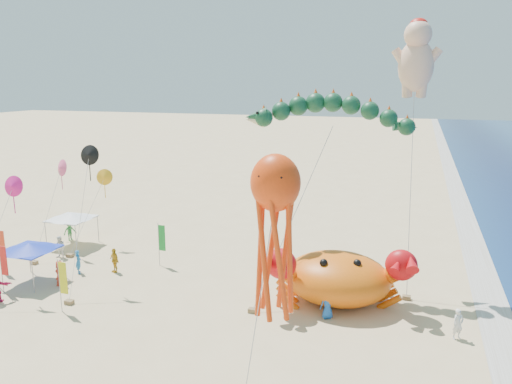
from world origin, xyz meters
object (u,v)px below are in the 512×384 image
cherub_kite (417,56)px  octopus_kite (275,224)px  dragon_kite (331,118)px  canopy_blue (29,247)px  canopy_white (71,216)px  crab_inflatable (337,277)px

cherub_kite → octopus_kite: bearing=-107.4°
dragon_kite → cherub_kite: cherub_kite is taller
dragon_kite → canopy_blue: size_ratio=3.54×
canopy_blue → canopy_white: same height
crab_inflatable → dragon_kite: dragon_kite is taller
canopy_blue → dragon_kite: bearing=19.6°
crab_inflatable → canopy_white: 22.49m
octopus_kite → canopy_white: octopus_kite is taller
cherub_kite → canopy_white: 28.46m
cherub_kite → octopus_kite: 17.34m
canopy_white → crab_inflatable: bearing=-10.6°
dragon_kite → canopy_white: (-20.83, 0.63, -8.36)m
crab_inflatable → canopy_blue: 20.01m
crab_inflatable → cherub_kite: (3.62, 5.39, 12.90)m
crab_inflatable → cherub_kite: size_ratio=0.51×
canopy_blue → octopus_kite: bearing=-19.6°
cherub_kite → canopy_white: bearing=-177.2°
crab_inflatable → cherub_kite: 14.44m
cherub_kite → canopy_blue: (-23.37, -8.50, -12.13)m
dragon_kite → canopy_white: size_ratio=3.54×
cherub_kite → canopy_white: cherub_kite is taller
cherub_kite → canopy_white: size_ratio=4.97×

